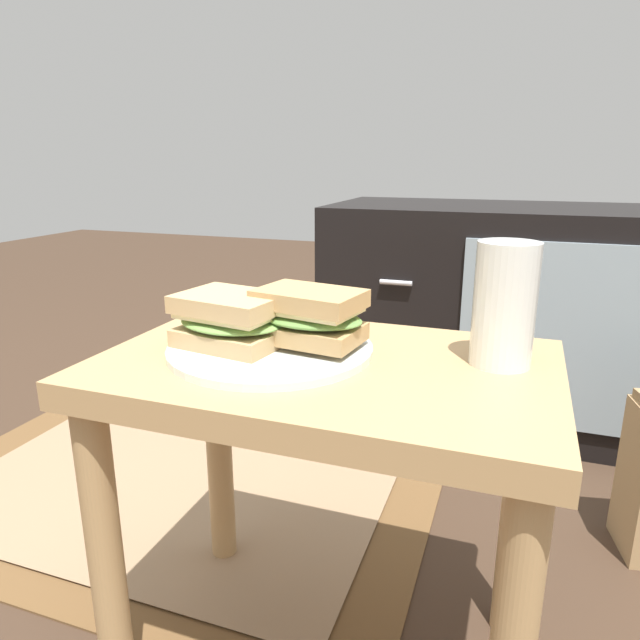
% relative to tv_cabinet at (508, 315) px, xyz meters
% --- Properties ---
extents(side_table, '(0.56, 0.36, 0.46)m').
position_rel_tv_cabinet_xyz_m(side_table, '(-0.20, -0.95, 0.08)').
color(side_table, tan).
rests_on(side_table, ground).
extents(tv_cabinet, '(0.96, 0.46, 0.58)m').
position_rel_tv_cabinet_xyz_m(tv_cabinet, '(0.00, 0.00, 0.00)').
color(tv_cabinet, black).
rests_on(tv_cabinet, ground).
extents(area_rug, '(1.11, 0.79, 0.01)m').
position_rel_tv_cabinet_xyz_m(area_rug, '(-0.66, -0.63, -0.29)').
color(area_rug, brown).
rests_on(area_rug, ground).
extents(plate, '(0.26, 0.26, 0.01)m').
position_rel_tv_cabinet_xyz_m(plate, '(-0.27, -0.95, 0.17)').
color(plate, silver).
rests_on(plate, side_table).
extents(sandwich_front, '(0.15, 0.13, 0.07)m').
position_rel_tv_cabinet_xyz_m(sandwich_front, '(-0.32, -0.96, 0.21)').
color(sandwich_front, tan).
rests_on(sandwich_front, plate).
extents(sandwich_back, '(0.15, 0.11, 0.07)m').
position_rel_tv_cabinet_xyz_m(sandwich_back, '(-0.22, -0.93, 0.22)').
color(sandwich_back, tan).
rests_on(sandwich_back, plate).
extents(beer_glass, '(0.07, 0.07, 0.15)m').
position_rel_tv_cabinet_xyz_m(beer_glass, '(0.01, -0.89, 0.24)').
color(beer_glass, silver).
rests_on(beer_glass, side_table).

